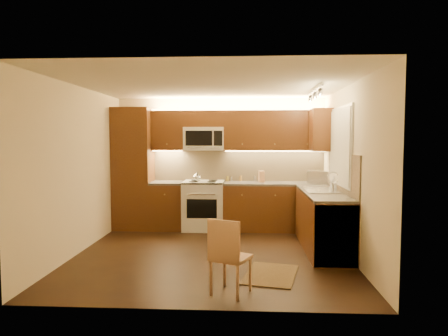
# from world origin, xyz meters

# --- Properties ---
(floor) EXTENTS (4.00, 4.00, 0.01)m
(floor) POSITION_xyz_m (0.00, 0.00, 0.00)
(floor) COLOR black
(floor) RESTS_ON ground
(ceiling) EXTENTS (4.00, 4.00, 0.01)m
(ceiling) POSITION_xyz_m (0.00, 0.00, 2.50)
(ceiling) COLOR beige
(ceiling) RESTS_ON ground
(wall_back) EXTENTS (4.00, 0.01, 2.50)m
(wall_back) POSITION_xyz_m (0.00, 2.00, 1.25)
(wall_back) COLOR beige
(wall_back) RESTS_ON ground
(wall_front) EXTENTS (4.00, 0.01, 2.50)m
(wall_front) POSITION_xyz_m (0.00, -2.00, 1.25)
(wall_front) COLOR beige
(wall_front) RESTS_ON ground
(wall_left) EXTENTS (0.01, 4.00, 2.50)m
(wall_left) POSITION_xyz_m (-2.00, 0.00, 1.25)
(wall_left) COLOR beige
(wall_left) RESTS_ON ground
(wall_right) EXTENTS (0.01, 4.00, 2.50)m
(wall_right) POSITION_xyz_m (2.00, 0.00, 1.25)
(wall_right) COLOR beige
(wall_right) RESTS_ON ground
(pantry) EXTENTS (0.70, 0.60, 2.30)m
(pantry) POSITION_xyz_m (-1.65, 1.70, 1.15)
(pantry) COLOR #46210F
(pantry) RESTS_ON floor
(base_cab_back_left) EXTENTS (0.62, 0.60, 0.86)m
(base_cab_back_left) POSITION_xyz_m (-0.99, 1.70, 0.43)
(base_cab_back_left) COLOR #46210F
(base_cab_back_left) RESTS_ON floor
(counter_back_left) EXTENTS (0.62, 0.60, 0.04)m
(counter_back_left) POSITION_xyz_m (-0.99, 1.70, 0.88)
(counter_back_left) COLOR #3C3A36
(counter_back_left) RESTS_ON base_cab_back_left
(base_cab_back_right) EXTENTS (1.92, 0.60, 0.86)m
(base_cab_back_right) POSITION_xyz_m (1.04, 1.70, 0.43)
(base_cab_back_right) COLOR #46210F
(base_cab_back_right) RESTS_ON floor
(counter_back_right) EXTENTS (1.92, 0.60, 0.04)m
(counter_back_right) POSITION_xyz_m (1.04, 1.70, 0.88)
(counter_back_right) COLOR #3C3A36
(counter_back_right) RESTS_ON base_cab_back_right
(base_cab_right) EXTENTS (0.60, 2.00, 0.86)m
(base_cab_right) POSITION_xyz_m (1.70, 0.40, 0.43)
(base_cab_right) COLOR #46210F
(base_cab_right) RESTS_ON floor
(counter_right) EXTENTS (0.60, 2.00, 0.04)m
(counter_right) POSITION_xyz_m (1.70, 0.40, 0.88)
(counter_right) COLOR #3C3A36
(counter_right) RESTS_ON base_cab_right
(dishwasher) EXTENTS (0.58, 0.60, 0.84)m
(dishwasher) POSITION_xyz_m (1.70, -0.30, 0.43)
(dishwasher) COLOR silver
(dishwasher) RESTS_ON floor
(backsplash_back) EXTENTS (3.30, 0.02, 0.60)m
(backsplash_back) POSITION_xyz_m (0.35, 1.99, 1.20)
(backsplash_back) COLOR tan
(backsplash_back) RESTS_ON wall_back
(backsplash_right) EXTENTS (0.02, 2.00, 0.60)m
(backsplash_right) POSITION_xyz_m (1.99, 0.40, 1.20)
(backsplash_right) COLOR tan
(backsplash_right) RESTS_ON wall_right
(upper_cab_back_left) EXTENTS (0.62, 0.35, 0.75)m
(upper_cab_back_left) POSITION_xyz_m (-0.99, 1.82, 1.88)
(upper_cab_back_left) COLOR #46210F
(upper_cab_back_left) RESTS_ON wall_back
(upper_cab_back_right) EXTENTS (1.92, 0.35, 0.75)m
(upper_cab_back_right) POSITION_xyz_m (1.04, 1.82, 1.88)
(upper_cab_back_right) COLOR #46210F
(upper_cab_back_right) RESTS_ON wall_back
(upper_cab_bridge) EXTENTS (0.76, 0.35, 0.31)m
(upper_cab_bridge) POSITION_xyz_m (-0.30, 1.82, 2.09)
(upper_cab_bridge) COLOR #46210F
(upper_cab_bridge) RESTS_ON wall_back
(upper_cab_right_corner) EXTENTS (0.35, 0.50, 0.75)m
(upper_cab_right_corner) POSITION_xyz_m (1.82, 1.40, 1.88)
(upper_cab_right_corner) COLOR #46210F
(upper_cab_right_corner) RESTS_ON wall_right
(stove) EXTENTS (0.76, 0.65, 0.92)m
(stove) POSITION_xyz_m (-0.30, 1.68, 0.46)
(stove) COLOR silver
(stove) RESTS_ON floor
(microwave) EXTENTS (0.76, 0.38, 0.44)m
(microwave) POSITION_xyz_m (-0.30, 1.81, 1.72)
(microwave) COLOR silver
(microwave) RESTS_ON wall_back
(window_frame) EXTENTS (0.03, 1.44, 1.24)m
(window_frame) POSITION_xyz_m (1.99, 0.55, 1.60)
(window_frame) COLOR silver
(window_frame) RESTS_ON wall_right
(window_blinds) EXTENTS (0.02, 1.36, 1.16)m
(window_blinds) POSITION_xyz_m (1.97, 0.55, 1.60)
(window_blinds) COLOR silver
(window_blinds) RESTS_ON wall_right
(sink) EXTENTS (0.52, 0.86, 0.15)m
(sink) POSITION_xyz_m (1.70, 0.55, 0.98)
(sink) COLOR silver
(sink) RESTS_ON counter_right
(faucet) EXTENTS (0.20, 0.04, 0.30)m
(faucet) POSITION_xyz_m (1.88, 0.55, 1.05)
(faucet) COLOR silver
(faucet) RESTS_ON counter_right
(track_light_bar) EXTENTS (0.04, 1.20, 0.03)m
(track_light_bar) POSITION_xyz_m (1.55, 0.40, 2.46)
(track_light_bar) COLOR silver
(track_light_bar) RESTS_ON ceiling
(kettle) EXTENTS (0.20, 0.20, 0.19)m
(kettle) POSITION_xyz_m (-0.41, 1.54, 1.02)
(kettle) COLOR silver
(kettle) RESTS_ON stove
(toaster_oven) EXTENTS (0.42, 0.34, 0.22)m
(toaster_oven) POSITION_xyz_m (1.83, 1.70, 1.01)
(toaster_oven) COLOR silver
(toaster_oven) RESTS_ON counter_back_right
(knife_block) EXTENTS (0.12, 0.17, 0.21)m
(knife_block) POSITION_xyz_m (0.80, 1.79, 1.01)
(knife_block) COLOR #A66E4B
(knife_block) RESTS_ON counter_back_right
(spice_jar_a) EXTENTS (0.06, 0.06, 0.09)m
(spice_jar_a) POSITION_xyz_m (0.22, 1.94, 0.95)
(spice_jar_a) COLOR silver
(spice_jar_a) RESTS_ON counter_back_right
(spice_jar_b) EXTENTS (0.04, 0.04, 0.10)m
(spice_jar_b) POSITION_xyz_m (0.14, 1.91, 0.95)
(spice_jar_b) COLOR olive
(spice_jar_b) RESTS_ON counter_back_right
(spice_jar_c) EXTENTS (0.06, 0.06, 0.10)m
(spice_jar_c) POSITION_xyz_m (0.67, 1.94, 0.95)
(spice_jar_c) COLOR silver
(spice_jar_c) RESTS_ON counter_back_right
(spice_jar_d) EXTENTS (0.05, 0.05, 0.11)m
(spice_jar_d) POSITION_xyz_m (0.40, 1.94, 0.95)
(spice_jar_d) COLOR #A27330
(spice_jar_d) RESTS_ON counter_back_right
(soap_bottle) EXTENTS (0.10, 0.10, 0.21)m
(soap_bottle) POSITION_xyz_m (1.94, 0.78, 1.00)
(soap_bottle) COLOR white
(soap_bottle) RESTS_ON counter_right
(rug) EXTENTS (0.79, 1.02, 0.01)m
(rug) POSITION_xyz_m (0.82, -0.90, 0.01)
(rug) COLOR black
(rug) RESTS_ON floor
(dining_chair) EXTENTS (0.50, 0.50, 0.85)m
(dining_chair) POSITION_xyz_m (0.34, -1.54, 0.43)
(dining_chair) COLOR #A66E4B
(dining_chair) RESTS_ON floor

